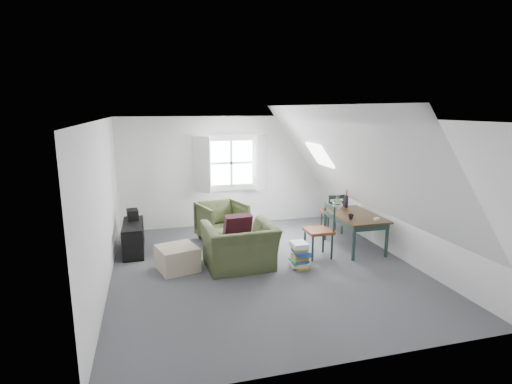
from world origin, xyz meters
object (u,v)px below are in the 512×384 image
object	(u,v)px
armchair_near	(240,267)
dining_table	(355,219)
ottoman	(177,258)
media_shelf	(134,240)
armchair_far	(222,240)
magazine_stack	(300,255)
dining_chair_far	(333,212)
dining_chair_near	(321,230)

from	to	relation	value
armchair_near	dining_table	bearing A→B (deg)	-173.49
armchair_near	ottoman	bearing A→B (deg)	-12.43
dining_table	media_shelf	world-z (taller)	dining_table
armchair_near	ottoman	xyz separation A→B (m)	(-1.03, 0.18, 0.20)
armchair_far	ottoman	world-z (taller)	ottoman
ottoman	dining_table	world-z (taller)	dining_table
armchair_far	magazine_stack	size ratio (longest dim) A/B	1.99
dining_chair_far	media_shelf	distance (m)	4.16
dining_chair_near	media_shelf	size ratio (longest dim) A/B	0.89
armchair_far	dining_chair_near	size ratio (longest dim) A/B	0.91
dining_chair_far	media_shelf	bearing A→B (deg)	20.73
dining_chair_near	armchair_far	bearing A→B (deg)	-134.31
armchair_far	media_shelf	size ratio (longest dim) A/B	0.81
armchair_far	dining_chair_far	world-z (taller)	dining_chair_far
dining_chair_far	magazine_stack	distance (m)	2.17
armchair_near	dining_table	distance (m)	2.46
armchair_near	magazine_stack	distance (m)	1.05
armchair_far	dining_chair_near	distance (m)	2.14
dining_table	media_shelf	size ratio (longest dim) A/B	1.23
ottoman	dining_chair_far	size ratio (longest dim) A/B	0.69
dining_chair_near	media_shelf	distance (m)	3.49
dining_chair_far	dining_chair_near	distance (m)	1.51
armchair_far	dining_chair_far	distance (m)	2.46
media_shelf	magazine_stack	bearing A→B (deg)	-24.81
dining_chair_far	media_shelf	size ratio (longest dim) A/B	0.80
dining_table	armchair_far	bearing A→B (deg)	154.88
armchair_near	armchair_far	size ratio (longest dim) A/B	1.32
dining_chair_near	media_shelf	bearing A→B (deg)	-111.78
ottoman	dining_table	distance (m)	3.42
ottoman	armchair_near	bearing A→B (deg)	-9.69
dining_chair_near	magazine_stack	distance (m)	0.74
dining_chair_near	magazine_stack	world-z (taller)	dining_chair_near
armchair_near	dining_chair_far	world-z (taller)	dining_chair_far
armchair_far	magazine_stack	distance (m)	2.05
dining_chair_far	dining_table	bearing A→B (deg)	107.67
ottoman	dining_chair_far	distance (m)	3.63
armchair_near	media_shelf	bearing A→B (deg)	-37.48
dining_table	magazine_stack	xyz separation A→B (m)	(-1.37, -0.66, -0.36)
ottoman	dining_chair_near	size ratio (longest dim) A/B	0.62
ottoman	armchair_far	bearing A→B (deg)	52.70
dining_chair_far	media_shelf	world-z (taller)	dining_chair_far
magazine_stack	dining_chair_far	bearing A→B (deg)	49.70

